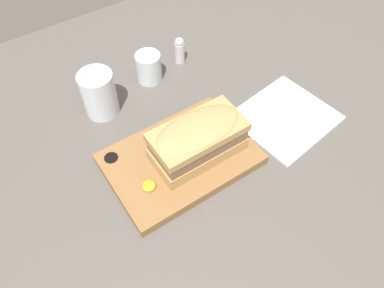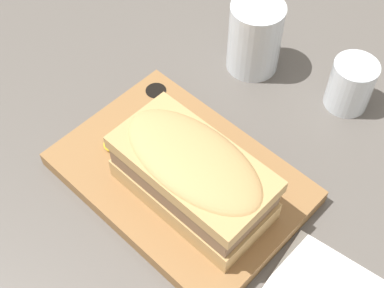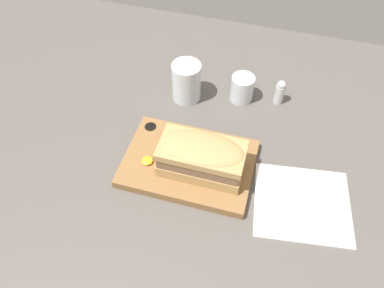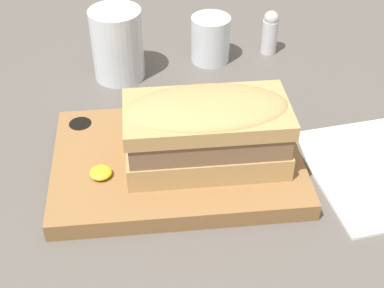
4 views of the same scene
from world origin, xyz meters
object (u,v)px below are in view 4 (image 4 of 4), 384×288
(salt_shaker, at_px, (270,32))
(water_glass, at_px, (118,49))
(serving_board, at_px, (176,161))
(sandwich, at_px, (207,128))
(wine_glass, at_px, (210,41))

(salt_shaker, bearing_deg, water_glass, -168.92)
(salt_shaker, bearing_deg, serving_board, -122.70)
(serving_board, relative_size, sandwich, 1.60)
(water_glass, bearing_deg, serving_board, -72.83)
(water_glass, relative_size, salt_shaker, 1.49)
(salt_shaker, bearing_deg, sandwich, -116.09)
(wine_glass, bearing_deg, salt_shaker, 8.32)
(water_glass, xyz_separation_m, salt_shaker, (0.24, 0.05, -0.01))
(serving_board, xyz_separation_m, wine_glass, (0.08, 0.26, 0.02))
(serving_board, distance_m, sandwich, 0.07)
(serving_board, xyz_separation_m, salt_shaker, (0.17, 0.27, 0.03))
(sandwich, height_order, water_glass, sandwich)
(water_glass, bearing_deg, wine_glass, 12.94)
(serving_board, distance_m, water_glass, 0.24)
(sandwich, xyz_separation_m, salt_shaker, (0.14, 0.28, -0.03))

